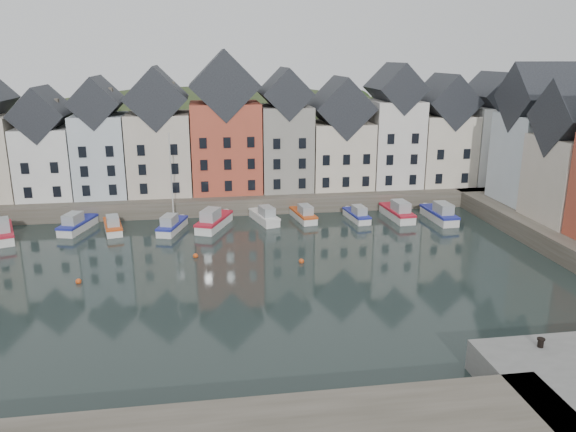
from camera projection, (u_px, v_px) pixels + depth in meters
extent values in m
plane|color=black|center=(242.00, 287.00, 47.83)|extent=(260.00, 260.00, 0.00)
cube|color=#484337|center=(226.00, 193.00, 76.06)|extent=(90.00, 16.00, 2.00)
ellipsoid|color=#29371B|center=(223.00, 259.00, 106.02)|extent=(153.60, 70.40, 64.00)
sphere|color=black|center=(134.00, 121.00, 91.82)|extent=(5.77, 5.77, 5.77)
sphere|color=black|center=(349.00, 115.00, 106.89)|extent=(5.27, 5.27, 5.27)
sphere|color=black|center=(395.00, 119.00, 101.73)|extent=(5.07, 5.07, 5.07)
sphere|color=black|center=(299.00, 120.00, 100.17)|extent=(5.01, 5.01, 5.01)
sphere|color=black|center=(367.00, 115.00, 106.93)|extent=(5.21, 5.21, 5.21)
sphere|color=black|center=(229.00, 116.00, 101.54)|extent=(5.45, 5.45, 5.45)
sphere|color=black|center=(439.00, 126.00, 97.19)|extent=(4.49, 4.49, 4.49)
cube|color=white|center=(48.00, 162.00, 69.55)|extent=(6.56, 8.00, 8.61)
cube|color=black|center=(43.00, 113.00, 67.91)|extent=(6.56, 8.16, 6.56)
cube|color=silver|center=(102.00, 155.00, 70.29)|extent=(6.20, 8.00, 10.02)
cube|color=black|center=(98.00, 102.00, 68.48)|extent=(6.20, 8.16, 6.20)
cube|color=beige|center=(160.00, 153.00, 71.30)|extent=(7.70, 8.00, 10.08)
cube|color=black|center=(157.00, 97.00, 69.38)|extent=(7.70, 8.16, 7.70)
cube|color=#B94A34|center=(226.00, 147.00, 72.34)|extent=(8.69, 8.00, 11.28)
cube|color=black|center=(224.00, 85.00, 70.18)|extent=(8.69, 8.16, 8.69)
cube|color=gray|center=(285.00, 147.00, 73.51)|extent=(6.43, 8.00, 10.78)
cube|color=black|center=(285.00, 93.00, 71.58)|extent=(6.43, 8.16, 6.43)
cube|color=beige|center=(339.00, 154.00, 74.87)|extent=(7.88, 8.00, 8.56)
cube|color=black|center=(340.00, 107.00, 73.15)|extent=(7.88, 8.16, 7.88)
cube|color=silver|center=(392.00, 143.00, 75.55)|extent=(6.50, 8.00, 11.27)
cube|color=black|center=(395.00, 88.00, 73.55)|extent=(6.50, 8.16, 6.50)
cube|color=beige|center=(441.00, 149.00, 76.83)|extent=(7.23, 8.00, 9.32)
cube|color=black|center=(445.00, 101.00, 75.05)|extent=(7.23, 8.16, 7.23)
cube|color=white|center=(488.00, 144.00, 77.68)|extent=(6.18, 8.00, 10.32)
cube|color=black|center=(493.00, 95.00, 75.83)|extent=(6.18, 8.16, 6.18)
cube|color=silver|center=(534.00, 159.00, 66.48)|extent=(7.47, 8.00, 10.38)
cube|color=black|center=(542.00, 97.00, 64.49)|extent=(7.62, 8.00, 8.00)
sphere|color=#CB4917|center=(195.00, 256.00, 54.82)|extent=(0.50, 0.50, 0.50)
sphere|color=#CB4917|center=(301.00, 261.00, 53.41)|extent=(0.50, 0.50, 0.50)
sphere|color=#CB4917|center=(78.00, 281.00, 48.63)|extent=(0.50, 0.50, 0.50)
cube|color=silver|center=(3.00, 235.00, 60.32)|extent=(4.14, 7.01, 1.23)
cube|color=red|center=(2.00, 229.00, 60.14)|extent=(4.29, 7.17, 0.28)
cube|color=#93989B|center=(1.00, 226.00, 59.10)|extent=(2.37, 3.06, 1.34)
cube|color=silver|center=(78.00, 227.00, 63.35)|extent=(3.50, 6.39, 1.12)
cube|color=navy|center=(78.00, 222.00, 63.18)|extent=(3.64, 6.54, 0.26)
cube|color=#93989B|center=(73.00, 219.00, 62.14)|extent=(2.07, 2.75, 1.22)
cube|color=silver|center=(113.00, 228.00, 62.95)|extent=(2.78, 5.70, 1.00)
cube|color=#CB4917|center=(113.00, 224.00, 62.80)|extent=(2.89, 5.83, 0.23)
cube|color=#93989B|center=(113.00, 221.00, 61.91)|extent=(1.72, 2.41, 1.10)
cube|color=silver|center=(172.00, 228.00, 63.03)|extent=(3.31, 5.97, 1.05)
cube|color=navy|center=(172.00, 223.00, 62.88)|extent=(3.44, 6.11, 0.24)
cube|color=#93989B|center=(169.00, 220.00, 61.90)|extent=(1.95, 2.58, 1.14)
cylinder|color=silver|center=(171.00, 180.00, 62.09)|extent=(0.13, 0.13, 10.49)
cube|color=silver|center=(214.00, 224.00, 64.28)|extent=(4.48, 6.99, 1.24)
cube|color=red|center=(214.00, 218.00, 64.09)|extent=(4.63, 7.16, 0.28)
cube|color=#93989B|center=(211.00, 215.00, 62.96)|extent=(2.50, 3.09, 1.35)
cube|color=silver|center=(264.00, 219.00, 66.47)|extent=(3.16, 6.00, 1.05)
cube|color=silver|center=(264.00, 214.00, 66.31)|extent=(3.29, 6.14, 0.24)
cube|color=#93989B|center=(267.00, 211.00, 65.40)|extent=(1.89, 2.57, 1.15)
cube|color=silver|center=(303.00, 217.00, 67.33)|extent=(2.50, 5.75, 1.02)
cube|color=#CB4917|center=(303.00, 213.00, 67.17)|extent=(2.61, 5.87, 0.23)
cube|color=#93989B|center=(305.00, 210.00, 66.25)|extent=(1.62, 2.40, 1.11)
cube|color=silver|center=(356.00, 217.00, 67.32)|extent=(2.16, 5.40, 0.96)
cube|color=navy|center=(357.00, 213.00, 67.18)|extent=(2.26, 5.51, 0.22)
cube|color=#93989B|center=(359.00, 210.00, 66.30)|extent=(1.46, 2.23, 1.05)
cube|color=silver|center=(397.00, 215.00, 67.95)|extent=(2.42, 6.69, 1.20)
cube|color=red|center=(397.00, 210.00, 67.77)|extent=(2.54, 6.83, 0.27)
cube|color=#93989B|center=(401.00, 207.00, 66.66)|extent=(1.71, 2.73, 1.31)
cube|color=silver|center=(439.00, 217.00, 67.12)|extent=(2.23, 6.66, 1.21)
cube|color=navy|center=(439.00, 212.00, 66.94)|extent=(2.35, 6.79, 0.27)
cube|color=#93989B|center=(443.00, 209.00, 65.83)|extent=(1.64, 2.69, 1.32)
cylinder|color=black|center=(541.00, 343.00, 33.97)|extent=(0.36, 0.36, 0.50)
cylinder|color=black|center=(541.00, 339.00, 33.90)|extent=(0.48, 0.48, 0.08)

